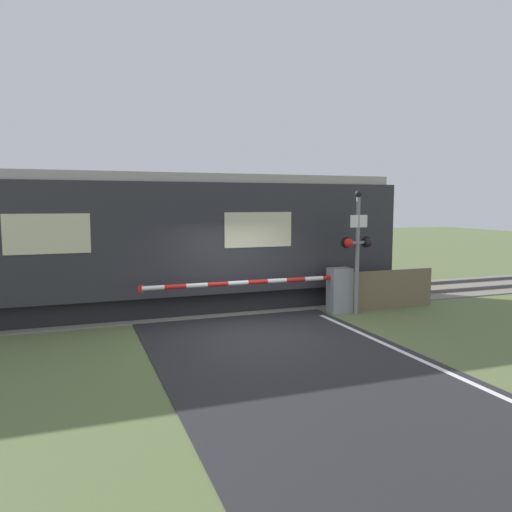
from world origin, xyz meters
The scene contains 6 objects.
ground_plane centered at (0.00, 0.00, 0.00)m, with size 80.00×80.00×0.00m, color #5B6B3D.
track_bed centered at (0.00, 3.34, 0.02)m, with size 36.00×3.20×0.13m.
train centered at (-4.38, 3.34, 1.92)m, with size 18.96×2.91×3.76m.
crossing_barrier centered at (2.53, 1.28, 0.68)m, with size 5.73×0.44×1.22m.
signal_post centered at (3.28, 0.89, 1.89)m, with size 0.91×0.26×3.33m.
roadside_fence centered at (4.46, 1.20, 0.55)m, with size 2.99×0.06×1.10m.
Camera 1 is at (-3.83, -10.57, 2.99)m, focal length 35.00 mm.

